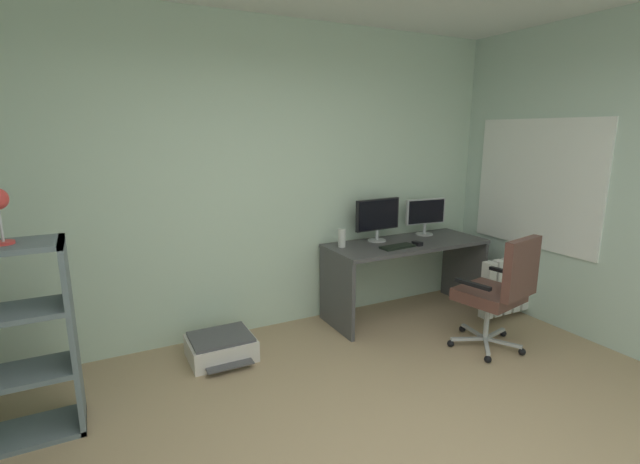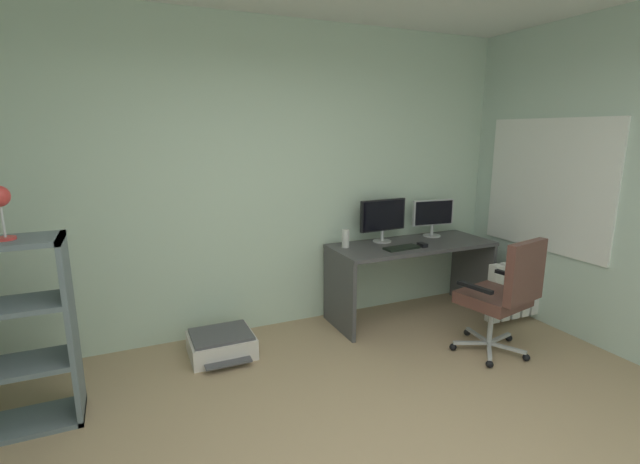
# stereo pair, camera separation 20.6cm
# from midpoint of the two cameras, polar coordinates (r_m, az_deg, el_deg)

# --- Properties ---
(wall_back) EXTENTS (5.13, 0.10, 2.77)m
(wall_back) POSITION_cam_midpoint_polar(r_m,az_deg,el_deg) (4.08, -7.22, 6.44)
(wall_back) COLOR silver
(wall_back) RESTS_ON ground
(window_pane) EXTENTS (0.01, 1.27, 1.14)m
(window_pane) POSITION_cam_midpoint_polar(r_m,az_deg,el_deg) (4.76, 27.92, 5.22)
(window_pane) COLOR white
(window_frame) EXTENTS (0.02, 1.35, 1.22)m
(window_frame) POSITION_cam_midpoint_polar(r_m,az_deg,el_deg) (4.76, 27.87, 5.22)
(window_frame) COLOR white
(desk) EXTENTS (1.61, 0.64, 0.75)m
(desk) POSITION_cam_midpoint_polar(r_m,az_deg,el_deg) (4.54, 12.72, -3.75)
(desk) COLOR #474748
(desk) RESTS_ON ground
(monitor_main) EXTENTS (0.50, 0.18, 0.42)m
(monitor_main) POSITION_cam_midpoint_polar(r_m,az_deg,el_deg) (4.44, 9.28, 1.89)
(monitor_main) COLOR #B2B5B7
(monitor_main) RESTS_ON desk
(monitor_secondary) EXTENTS (0.46, 0.18, 0.38)m
(monitor_secondary) POSITION_cam_midpoint_polar(r_m,az_deg,el_deg) (4.80, 15.29, 2.14)
(monitor_secondary) COLOR #B2B5B7
(monitor_secondary) RESTS_ON desk
(keyboard) EXTENTS (0.35, 0.15, 0.02)m
(keyboard) POSITION_cam_midpoint_polar(r_m,az_deg,el_deg) (4.25, 11.65, -1.98)
(keyboard) COLOR black
(keyboard) RESTS_ON desk
(computer_mouse) EXTENTS (0.06, 0.10, 0.03)m
(computer_mouse) POSITION_cam_midpoint_polar(r_m,az_deg,el_deg) (4.38, 14.14, -1.60)
(computer_mouse) COLOR black
(computer_mouse) RESTS_ON desk
(desktop_speaker) EXTENTS (0.07, 0.07, 0.17)m
(desktop_speaker) POSITION_cam_midpoint_polar(r_m,az_deg,el_deg) (4.22, 4.64, -0.84)
(desktop_speaker) COLOR silver
(desktop_speaker) RESTS_ON desk
(office_chair) EXTENTS (0.63, 0.66, 1.00)m
(office_chair) POSITION_cam_midpoint_polar(r_m,az_deg,el_deg) (3.98, 23.65, -6.98)
(office_chair) COLOR #B7BABC
(office_chair) RESTS_ON ground
(printer) EXTENTS (0.52, 0.52, 0.19)m
(printer) POSITION_cam_midpoint_polar(r_m,az_deg,el_deg) (3.90, -10.84, -13.79)
(printer) COLOR silver
(printer) RESTS_ON ground
(radiator) EXTENTS (0.98, 0.10, 0.55)m
(radiator) POSITION_cam_midpoint_polar(r_m,az_deg,el_deg) (4.89, 26.03, -6.30)
(radiator) COLOR white
(radiator) RESTS_ON ground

